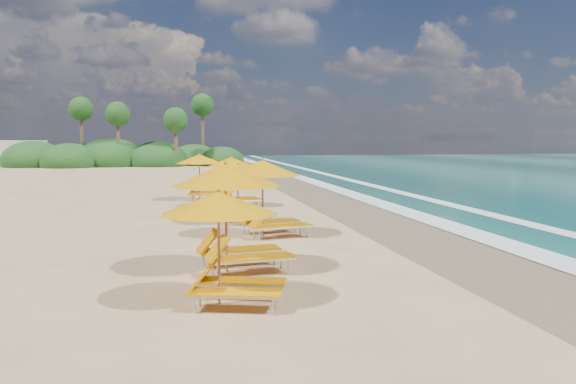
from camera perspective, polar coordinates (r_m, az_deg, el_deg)
name	(u,v)px	position (r m, az deg, el deg)	size (l,w,h in m)	color
ground	(288,226)	(20.02, 0.00, -3.42)	(160.00, 160.00, 0.00)	tan
wet_sand	(397,223)	(21.13, 10.74, -3.04)	(4.00, 160.00, 0.01)	olive
surf_foam	(466,220)	(22.25, 17.23, -2.71)	(4.00, 160.00, 0.01)	white
station_0	(228,240)	(10.61, -6.00, -4.73)	(2.69, 2.61, 2.15)	olive
station_1	(234,210)	(13.22, -5.34, -1.77)	(3.01, 2.86, 2.54)	olive
station_2	(268,192)	(17.88, -1.97, -0.05)	(2.98, 2.86, 2.45)	olive
station_3	(242,189)	(20.71, -4.58, 0.26)	(2.84, 2.81, 2.18)	olive
station_4	(235,178)	(25.69, -5.27, 1.38)	(2.78, 2.67, 2.29)	olive
station_5	(203,174)	(28.62, -8.40, 1.80)	(2.71, 2.56, 2.33)	olive
treeline	(121,157)	(65.29, -16.24, 3.35)	(25.80, 8.80, 9.74)	#163D14
beach_building	(9,153)	(69.91, -25.96, 3.47)	(7.00, 5.00, 2.80)	beige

